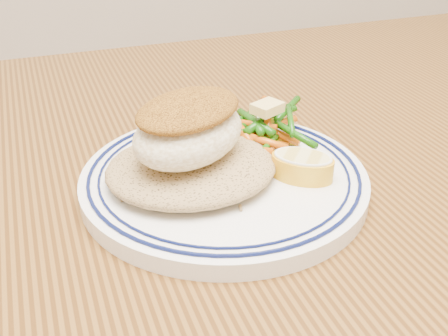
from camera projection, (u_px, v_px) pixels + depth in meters
dining_table at (237, 290)px, 0.52m from camera, size 1.50×0.90×0.75m
plate at (224, 179)px, 0.48m from camera, size 0.24×0.24×0.02m
rice_pilaf at (191, 164)px, 0.46m from camera, size 0.14×0.13×0.03m
fish_fillet at (189, 127)px, 0.45m from camera, size 0.13×0.12×0.05m
vegetable_pile at (260, 129)px, 0.52m from camera, size 0.10×0.11×0.03m
butter_pat at (267, 108)px, 0.51m from camera, size 0.03×0.03×0.01m
lemon_wedge at (302, 165)px, 0.47m from camera, size 0.07×0.07×0.02m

